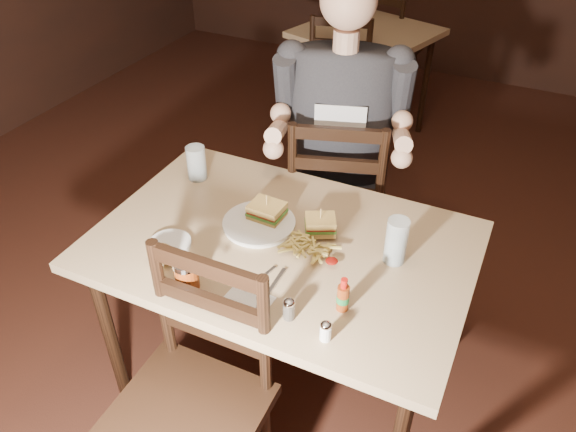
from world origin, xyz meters
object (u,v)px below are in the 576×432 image
at_px(main_table, 282,257).
at_px(glass_right, 396,241).
at_px(bg_chair_near, 334,103).
at_px(dinner_plate, 259,224).
at_px(side_plate, 170,244).
at_px(chair_near, 184,418).
at_px(bg_table, 366,43).
at_px(diner, 342,103).
at_px(chair_far, 336,199).
at_px(glass_left, 196,163).
at_px(hot_sauce, 343,294).
at_px(syrup_dispenser, 187,274).
at_px(bg_chair_far, 387,50).

distance_m(main_table, glass_right, 0.42).
distance_m(bg_chair_near, dinner_plate, 1.70).
bearing_deg(side_plate, chair_near, -53.82).
relative_size(bg_table, diner, 0.98).
height_order(bg_chair_near, dinner_plate, bg_chair_near).
relative_size(chair_far, glass_right, 5.91).
xyz_separation_m(glass_left, glass_right, (0.88, -0.14, 0.01)).
relative_size(chair_near, hot_sauce, 7.97).
distance_m(bg_table, syrup_dispenser, 2.59).
height_order(main_table, hot_sauce, hot_sauce).
bearing_deg(glass_right, syrup_dispenser, -143.57).
bearing_deg(bg_table, chair_far, -74.98).
bearing_deg(main_table, diner, 93.57).
bearing_deg(hot_sauce, diner, 112.37).
relative_size(chair_far, dinner_plate, 3.82).
bearing_deg(glass_right, chair_far, 125.65).
height_order(chair_far, side_plate, chair_far).
bearing_deg(dinner_plate, chair_far, 84.78).
bearing_deg(diner, glass_left, -154.99).
bearing_deg(bg_chair_far, main_table, 108.21).
xyz_separation_m(chair_far, hot_sauce, (0.37, -0.90, 0.34)).
bearing_deg(bg_chair_near, bg_chair_far, 75.29).
distance_m(chair_near, glass_left, 0.99).
distance_m(chair_far, glass_left, 0.73).
relative_size(bg_chair_near, glass_right, 5.68).
xyz_separation_m(glass_right, syrup_dispenser, (-0.55, -0.41, -0.03)).
height_order(bg_table, side_plate, side_plate).
bearing_deg(side_plate, dinner_plate, 45.95).
relative_size(chair_near, side_plate, 6.75).
height_order(dinner_plate, hot_sauce, hot_sauce).
bearing_deg(side_plate, diner, 70.02).
relative_size(diner, dinner_plate, 3.92).
distance_m(bg_table, dinner_plate, 2.22).
relative_size(bg_chair_near, glass_left, 6.64).
relative_size(diner, syrup_dispenser, 9.69).
bearing_deg(bg_chair_far, chair_far, 109.81).
relative_size(hot_sauce, syrup_dispenser, 1.17).
bearing_deg(side_plate, bg_chair_near, 93.91).
bearing_deg(diner, glass_right, -71.02).
height_order(bg_table, bg_chair_far, bg_chair_far).
distance_m(bg_table, glass_right, 2.33).
relative_size(chair_far, glass_left, 6.91).
relative_size(diner, glass_left, 7.09).
distance_m(diner, side_plate, 0.92).
bearing_deg(hot_sauce, chair_near, -132.37).
xyz_separation_m(bg_chair_far, diner, (0.43, -2.14, 0.57)).
bearing_deg(side_plate, glass_left, 110.29).
bearing_deg(bg_table, glass_left, -90.66).
bearing_deg(side_plate, bg_chair_far, 92.47).
xyz_separation_m(chair_far, chair_near, (0.01, -1.29, -0.00)).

